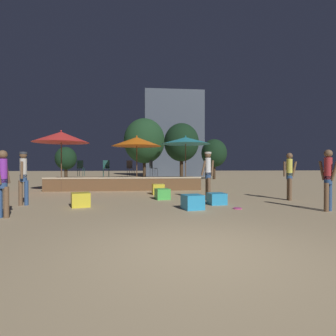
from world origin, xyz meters
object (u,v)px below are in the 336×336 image
cube_seat_2 (162,194)px  person_0 (3,181)px  background_tree_0 (66,158)px  bistro_chair_0 (81,167)px  background_tree_3 (181,143)px  patio_umbrella_2 (186,141)px  bistro_chair_2 (152,167)px  background_tree_1 (214,153)px  cube_seat_4 (217,199)px  person_4 (23,175)px  cube_seat_1 (158,189)px  cube_seat_0 (81,200)px  frisbee_disc (237,208)px  cube_seat_3 (193,202)px  person_3 (208,172)px  background_tree_2 (144,141)px  patio_umbrella_1 (61,137)px  bistro_chair_3 (130,167)px  person_1 (289,174)px  bistro_chair_1 (106,167)px  patio_umbrella_0 (137,142)px  person_2 (328,177)px

cube_seat_2 → person_0: person_0 is taller
cube_seat_2 → background_tree_0: bearing=118.9°
bistro_chair_0 → background_tree_3: 8.91m
patio_umbrella_2 → bistro_chair_2: patio_umbrella_2 is taller
cube_seat_2 → background_tree_1: 15.92m
background_tree_3 → cube_seat_4: bearing=-92.9°
cube_seat_4 → person_0: person_0 is taller
person_4 → background_tree_1: 19.11m
cube_seat_1 → cube_seat_4: size_ratio=0.93×
cube_seat_0 → frisbee_disc: cube_seat_0 is taller
background_tree_0 → background_tree_1: bearing=3.4°
cube_seat_1 → cube_seat_3: bearing=-79.2°
person_3 → person_4: 6.53m
bistro_chair_0 → background_tree_2: 10.13m
person_4 → patio_umbrella_2: bearing=28.4°
background_tree_0 → cube_seat_4: bearing=-58.6°
patio_umbrella_1 → bistro_chair_3: patio_umbrella_1 is taller
background_tree_0 → cube_seat_3: bearing=-62.8°
person_4 → bistro_chair_2: person_4 is taller
person_3 → background_tree_1: (4.41, 14.90, 1.43)m
cube_seat_0 → person_3: 4.76m
bistro_chair_0 → frisbee_disc: size_ratio=3.41×
background_tree_1 → frisbee_disc: bearing=-103.3°
frisbee_disc → person_1: bearing=33.0°
background_tree_1 → background_tree_2: size_ratio=0.68×
bistro_chair_1 → patio_umbrella_1: bearing=-156.6°
patio_umbrella_0 → frisbee_disc: (3.20, -6.04, -2.57)m
person_0 → bistro_chair_2: person_0 is taller
person_0 → bistro_chair_2: size_ratio=1.92×
cube_seat_0 → person_1: 7.72m
cube_seat_2 → person_3: 1.99m
patio_umbrella_0 → person_1: 7.47m
cube_seat_3 → person_2: (3.87, -0.73, 0.77)m
patio_umbrella_1 → cube_seat_2: 6.54m
bistro_chair_2 → background_tree_3: size_ratio=0.19×
cube_seat_3 → cube_seat_4: size_ratio=1.11×
person_3 → bistro_chair_2: (-1.97, 4.88, 0.18)m
patio_umbrella_0 → cube_seat_3: patio_umbrella_0 is taller
cube_seat_3 → person_4: (-5.50, 1.32, 0.81)m
patio_umbrella_1 → background_tree_0: bearing=104.5°
background_tree_0 → background_tree_3: size_ratio=0.63×
person_2 → bistro_chair_0: (-8.93, 8.26, 0.27)m
cube_seat_2 → person_1: size_ratio=0.34×
patio_umbrella_0 → cube_seat_4: size_ratio=4.73×
background_tree_1 → background_tree_0: bearing=-176.6°
person_4 → bistro_chair_1: size_ratio=2.00×
patio_umbrella_1 → background_tree_2: bearing=68.1°
background_tree_0 → background_tree_1: size_ratio=0.77×
cube_seat_0 → patio_umbrella_1: bearing=112.5°
person_3 → bistro_chair_0: (-6.05, 5.49, 0.18)m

